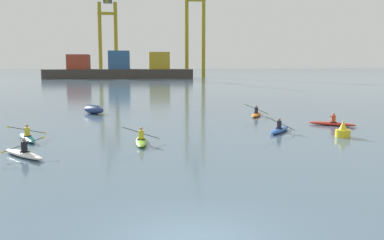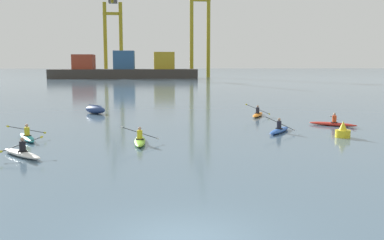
{
  "view_description": "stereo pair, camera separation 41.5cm",
  "coord_description": "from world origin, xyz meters",
  "px_view_note": "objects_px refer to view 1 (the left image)",
  "views": [
    {
      "loc": [
        -1.09,
        -10.25,
        4.45
      ],
      "look_at": [
        2.08,
        19.37,
        0.6
      ],
      "focal_mm": 40.83,
      "sensor_mm": 36.0,
      "label": 1
    },
    {
      "loc": [
        -0.68,
        -10.29,
        4.45
      ],
      "look_at": [
        2.08,
        19.37,
        0.6
      ],
      "focal_mm": 40.83,
      "sensor_mm": 36.0,
      "label": 2
    }
  ],
  "objects_px": {
    "kayak_blue": "(279,130)",
    "kayak_teal": "(27,137)",
    "container_barge": "(120,69)",
    "capsized_dinghy": "(94,110)",
    "gantry_crane_west_mid": "(195,18)",
    "kayak_orange": "(256,114)",
    "gantry_crane_west": "(108,27)",
    "kayak_lime": "(141,141)",
    "kayak_red": "(332,123)",
    "kayak_white": "(24,153)",
    "channel_buoy": "(343,131)"
  },
  "relations": [
    {
      "from": "gantry_crane_west_mid",
      "to": "kayak_blue",
      "type": "distance_m",
      "value": 116.75
    },
    {
      "from": "kayak_white",
      "to": "gantry_crane_west_mid",
      "type": "bearing_deg",
      "value": 79.63
    },
    {
      "from": "container_barge",
      "to": "gantry_crane_west_mid",
      "type": "height_order",
      "value": "gantry_crane_west_mid"
    },
    {
      "from": "channel_buoy",
      "to": "kayak_lime",
      "type": "xyz_separation_m",
      "value": [
        -12.24,
        -0.9,
        -0.19
      ]
    },
    {
      "from": "kayak_teal",
      "to": "kayak_white",
      "type": "distance_m",
      "value": 4.89
    },
    {
      "from": "kayak_red",
      "to": "kayak_orange",
      "type": "bearing_deg",
      "value": 122.73
    },
    {
      "from": "gantry_crane_west_mid",
      "to": "kayak_white",
      "type": "distance_m",
      "value": 124.54
    },
    {
      "from": "container_barge",
      "to": "kayak_white",
      "type": "relative_size",
      "value": 15.2
    },
    {
      "from": "kayak_white",
      "to": "kayak_lime",
      "type": "bearing_deg",
      "value": 27.86
    },
    {
      "from": "kayak_white",
      "to": "kayak_red",
      "type": "xyz_separation_m",
      "value": [
        19.27,
        8.68,
        -0.0
      ]
    },
    {
      "from": "capsized_dinghy",
      "to": "kayak_teal",
      "type": "bearing_deg",
      "value": -99.6
    },
    {
      "from": "gantry_crane_west_mid",
      "to": "kayak_orange",
      "type": "xyz_separation_m",
      "value": [
        -6.88,
        -106.2,
        -18.84
      ]
    },
    {
      "from": "kayak_white",
      "to": "gantry_crane_west",
      "type": "bearing_deg",
      "value": 92.8
    },
    {
      "from": "gantry_crane_west",
      "to": "kayak_white",
      "type": "bearing_deg",
      "value": -87.2
    },
    {
      "from": "kayak_orange",
      "to": "kayak_teal",
      "type": "xyz_separation_m",
      "value": [
        -16.34,
        -10.12,
        0.0
      ]
    },
    {
      "from": "gantry_crane_west_mid",
      "to": "kayak_red",
      "type": "relative_size",
      "value": 12.08
    },
    {
      "from": "capsized_dinghy",
      "to": "kayak_lime",
      "type": "height_order",
      "value": "kayak_lime"
    },
    {
      "from": "gantry_crane_west_mid",
      "to": "channel_buoy",
      "type": "relative_size",
      "value": 37.24
    },
    {
      "from": "gantry_crane_west_mid",
      "to": "channel_buoy",
      "type": "height_order",
      "value": "gantry_crane_west_mid"
    },
    {
      "from": "container_barge",
      "to": "kayak_orange",
      "type": "relative_size",
      "value": 13.22
    },
    {
      "from": "kayak_orange",
      "to": "kayak_red",
      "type": "height_order",
      "value": "kayak_orange"
    },
    {
      "from": "container_barge",
      "to": "kayak_lime",
      "type": "height_order",
      "value": "container_barge"
    },
    {
      "from": "kayak_orange",
      "to": "container_barge",
      "type": "bearing_deg",
      "value": 99.66
    },
    {
      "from": "channel_buoy",
      "to": "kayak_teal",
      "type": "distance_m",
      "value": 18.92
    },
    {
      "from": "gantry_crane_west_mid",
      "to": "kayak_orange",
      "type": "distance_m",
      "value": 108.07
    },
    {
      "from": "kayak_blue",
      "to": "gantry_crane_west_mid",
      "type": "bearing_deg",
      "value": 86.22
    },
    {
      "from": "kayak_lime",
      "to": "kayak_white",
      "type": "distance_m",
      "value": 6.32
    },
    {
      "from": "capsized_dinghy",
      "to": "kayak_red",
      "type": "distance_m",
      "value": 20.45
    },
    {
      "from": "gantry_crane_west",
      "to": "kayak_lime",
      "type": "relative_size",
      "value": 9.25
    },
    {
      "from": "kayak_red",
      "to": "kayak_blue",
      "type": "distance_m",
      "value": 5.36
    },
    {
      "from": "container_barge",
      "to": "kayak_teal",
      "type": "bearing_deg",
      "value": -89.64
    },
    {
      "from": "gantry_crane_west_mid",
      "to": "kayak_blue",
      "type": "xyz_separation_m",
      "value": [
        -7.6,
        -114.97,
        -18.84
      ]
    },
    {
      "from": "kayak_teal",
      "to": "kayak_white",
      "type": "bearing_deg",
      "value": -77.37
    },
    {
      "from": "gantry_crane_west",
      "to": "gantry_crane_west_mid",
      "type": "bearing_deg",
      "value": -11.7
    },
    {
      "from": "gantry_crane_west_mid",
      "to": "gantry_crane_west",
      "type": "bearing_deg",
      "value": 168.3
    },
    {
      "from": "container_barge",
      "to": "gantry_crane_west_mid",
      "type": "distance_m",
      "value": 29.55
    },
    {
      "from": "container_barge",
      "to": "kayak_orange",
      "type": "distance_m",
      "value": 101.55
    },
    {
      "from": "kayak_lime",
      "to": "kayak_red",
      "type": "distance_m",
      "value": 14.83
    },
    {
      "from": "kayak_orange",
      "to": "capsized_dinghy",
      "type": "bearing_deg",
      "value": 166.44
    },
    {
      "from": "kayak_blue",
      "to": "kayak_teal",
      "type": "bearing_deg",
      "value": -175.06
    },
    {
      "from": "kayak_lime",
      "to": "kayak_white",
      "type": "relative_size",
      "value": 1.17
    },
    {
      "from": "container_barge",
      "to": "capsized_dinghy",
      "type": "xyz_separation_m",
      "value": [
        2.97,
        -96.69,
        -2.42
      ]
    },
    {
      "from": "capsized_dinghy",
      "to": "kayak_red",
      "type": "relative_size",
      "value": 0.87
    },
    {
      "from": "gantry_crane_west_mid",
      "to": "kayak_white",
      "type": "bearing_deg",
      "value": -100.37
    },
    {
      "from": "gantry_crane_west",
      "to": "kayak_blue",
      "type": "height_order",
      "value": "gantry_crane_west"
    },
    {
      "from": "kayak_blue",
      "to": "kayak_red",
      "type": "bearing_deg",
      "value": 28.49
    },
    {
      "from": "kayak_orange",
      "to": "kayak_teal",
      "type": "bearing_deg",
      "value": -148.23
    },
    {
      "from": "kayak_red",
      "to": "gantry_crane_west_mid",
      "type": "bearing_deg",
      "value": 88.53
    },
    {
      "from": "kayak_red",
      "to": "kayak_blue",
      "type": "xyz_separation_m",
      "value": [
        -4.71,
        -2.56,
        0.0
      ]
    },
    {
      "from": "gantry_crane_west_mid",
      "to": "kayak_lime",
      "type": "height_order",
      "value": "gantry_crane_west_mid"
    }
  ]
}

